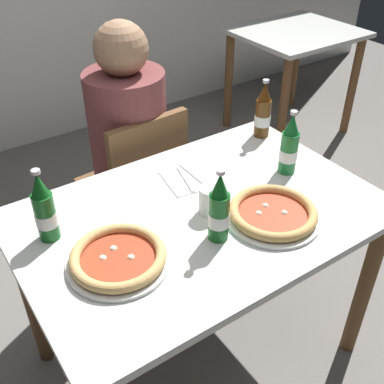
{
  "coord_description": "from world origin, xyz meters",
  "views": [
    {
      "loc": [
        -0.71,
        -1.0,
        1.71
      ],
      "look_at": [
        0.0,
        0.05,
        0.8
      ],
      "focal_mm": 43.82,
      "sensor_mm": 36.0,
      "label": 1
    }
  ],
  "objects_px": {
    "chair_behind_table": "(139,184)",
    "pizza_marinara_far": "(118,258)",
    "dining_table_background": "(294,53)",
    "beer_bottle_left": "(263,113)",
    "napkin_with_cutlery": "(190,178)",
    "beer_bottle_center": "(45,210)",
    "beer_bottle_extra": "(289,147)",
    "beer_bottle_right": "(219,210)",
    "dining_table_main": "(200,237)",
    "pizza_margherita_near": "(273,213)",
    "paper_cup": "(210,200)",
    "diner_seated": "(131,161)"
  },
  "relations": [
    {
      "from": "napkin_with_cutlery",
      "to": "beer_bottle_left",
      "type": "bearing_deg",
      "value": 13.5
    },
    {
      "from": "pizza_marinara_far",
      "to": "beer_bottle_left",
      "type": "distance_m",
      "value": 0.92
    },
    {
      "from": "beer_bottle_extra",
      "to": "beer_bottle_center",
      "type": "bearing_deg",
      "value": 170.93
    },
    {
      "from": "diner_seated",
      "to": "beer_bottle_center",
      "type": "relative_size",
      "value": 4.89
    },
    {
      "from": "chair_behind_table",
      "to": "dining_table_background",
      "type": "bearing_deg",
      "value": -161.54
    },
    {
      "from": "dining_table_background",
      "to": "beer_bottle_center",
      "type": "xyz_separation_m",
      "value": [
        -2.16,
        -1.11,
        0.26
      ]
    },
    {
      "from": "pizza_margherita_near",
      "to": "beer_bottle_right",
      "type": "relative_size",
      "value": 1.26
    },
    {
      "from": "diner_seated",
      "to": "beer_bottle_right",
      "type": "relative_size",
      "value": 4.89
    },
    {
      "from": "chair_behind_table",
      "to": "pizza_marinara_far",
      "type": "xyz_separation_m",
      "value": [
        -0.42,
        -0.68,
        0.29
      ]
    },
    {
      "from": "dining_table_main",
      "to": "napkin_with_cutlery",
      "type": "distance_m",
      "value": 0.23
    },
    {
      "from": "dining_table_main",
      "to": "beer_bottle_extra",
      "type": "bearing_deg",
      "value": 2.82
    },
    {
      "from": "dining_table_main",
      "to": "diner_seated",
      "type": "height_order",
      "value": "diner_seated"
    },
    {
      "from": "beer_bottle_right",
      "to": "napkin_with_cutlery",
      "type": "height_order",
      "value": "beer_bottle_right"
    },
    {
      "from": "beer_bottle_right",
      "to": "beer_bottle_extra",
      "type": "xyz_separation_m",
      "value": [
        0.44,
        0.16,
        0.0
      ]
    },
    {
      "from": "dining_table_main",
      "to": "pizza_margherita_near",
      "type": "bearing_deg",
      "value": -43.31
    },
    {
      "from": "pizza_marinara_far",
      "to": "paper_cup",
      "type": "bearing_deg",
      "value": 7.54
    },
    {
      "from": "chair_behind_table",
      "to": "beer_bottle_left",
      "type": "relative_size",
      "value": 3.44
    },
    {
      "from": "chair_behind_table",
      "to": "napkin_with_cutlery",
      "type": "relative_size",
      "value": 4.14
    },
    {
      "from": "dining_table_background",
      "to": "beer_bottle_center",
      "type": "distance_m",
      "value": 2.44
    },
    {
      "from": "paper_cup",
      "to": "beer_bottle_left",
      "type": "bearing_deg",
      "value": 31.79
    },
    {
      "from": "beer_bottle_extra",
      "to": "chair_behind_table",
      "type": "bearing_deg",
      "value": 118.72
    },
    {
      "from": "dining_table_main",
      "to": "pizza_marinara_far",
      "type": "xyz_separation_m",
      "value": [
        -0.34,
        -0.07,
        0.14
      ]
    },
    {
      "from": "pizza_marinara_far",
      "to": "napkin_with_cutlery",
      "type": "xyz_separation_m",
      "value": [
        0.42,
        0.25,
        -0.02
      ]
    },
    {
      "from": "beer_bottle_right",
      "to": "chair_behind_table",
      "type": "bearing_deg",
      "value": 81.42
    },
    {
      "from": "beer_bottle_center",
      "to": "paper_cup",
      "type": "bearing_deg",
      "value": -20.11
    },
    {
      "from": "chair_behind_table",
      "to": "dining_table_main",
      "type": "bearing_deg",
      "value": 78.41
    },
    {
      "from": "paper_cup",
      "to": "beer_bottle_extra",
      "type": "bearing_deg",
      "value": 5.73
    },
    {
      "from": "napkin_with_cutlery",
      "to": "paper_cup",
      "type": "bearing_deg",
      "value": -105.97
    },
    {
      "from": "napkin_with_cutlery",
      "to": "paper_cup",
      "type": "height_order",
      "value": "paper_cup"
    },
    {
      "from": "beer_bottle_right",
      "to": "paper_cup",
      "type": "xyz_separation_m",
      "value": [
        0.05,
        0.12,
        -0.06
      ]
    },
    {
      "from": "paper_cup",
      "to": "beer_bottle_right",
      "type": "bearing_deg",
      "value": -114.37
    },
    {
      "from": "beer_bottle_extra",
      "to": "pizza_margherita_near",
      "type": "bearing_deg",
      "value": -142.13
    },
    {
      "from": "diner_seated",
      "to": "dining_table_background",
      "type": "xyz_separation_m",
      "value": [
        1.62,
        0.61,
        0.01
      ]
    },
    {
      "from": "beer_bottle_left",
      "to": "napkin_with_cutlery",
      "type": "distance_m",
      "value": 0.46
    },
    {
      "from": "dining_table_main",
      "to": "napkin_with_cutlery",
      "type": "bearing_deg",
      "value": 65.91
    },
    {
      "from": "napkin_with_cutlery",
      "to": "diner_seated",
      "type": "bearing_deg",
      "value": 90.29
    },
    {
      "from": "beer_bottle_extra",
      "to": "pizza_marinara_far",
      "type": "bearing_deg",
      "value": -173.39
    },
    {
      "from": "napkin_with_cutlery",
      "to": "beer_bottle_extra",
      "type": "bearing_deg",
      "value": -26.35
    },
    {
      "from": "beer_bottle_left",
      "to": "beer_bottle_extra",
      "type": "height_order",
      "value": "same"
    },
    {
      "from": "pizza_marinara_far",
      "to": "beer_bottle_extra",
      "type": "xyz_separation_m",
      "value": [
        0.74,
        0.09,
        0.08
      ]
    },
    {
      "from": "pizza_margherita_near",
      "to": "beer_bottle_extra",
      "type": "relative_size",
      "value": 1.26
    },
    {
      "from": "chair_behind_table",
      "to": "beer_bottle_left",
      "type": "bearing_deg",
      "value": 139.15
    },
    {
      "from": "dining_table_background",
      "to": "beer_bottle_center",
      "type": "relative_size",
      "value": 3.24
    },
    {
      "from": "diner_seated",
      "to": "beer_bottle_left",
      "type": "height_order",
      "value": "diner_seated"
    },
    {
      "from": "napkin_with_cutlery",
      "to": "dining_table_main",
      "type": "bearing_deg",
      "value": -114.09
    },
    {
      "from": "dining_table_background",
      "to": "napkin_with_cutlery",
      "type": "xyz_separation_m",
      "value": [
        -1.62,
        -1.09,
        0.16
      ]
    },
    {
      "from": "chair_behind_table",
      "to": "beer_bottle_extra",
      "type": "relative_size",
      "value": 3.44
    },
    {
      "from": "dining_table_background",
      "to": "napkin_with_cutlery",
      "type": "relative_size",
      "value": 3.89
    },
    {
      "from": "dining_table_main",
      "to": "dining_table_background",
      "type": "distance_m",
      "value": 2.12
    },
    {
      "from": "chair_behind_table",
      "to": "napkin_with_cutlery",
      "type": "height_order",
      "value": "chair_behind_table"
    }
  ]
}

